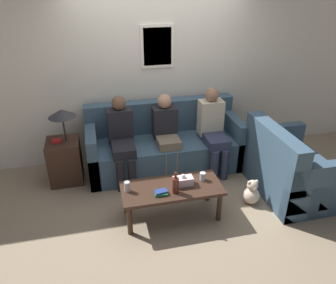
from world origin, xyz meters
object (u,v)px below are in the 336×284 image
(person_right, at_px, (213,128))
(teddy_bear, at_px, (251,193))
(drinking_glass, at_px, (203,176))
(person_left, at_px, (122,137))
(couch_main, at_px, (164,146))
(person_middle, at_px, (166,131))
(wine_bottle, at_px, (175,185))
(coffee_table, at_px, (172,191))
(couch_side, at_px, (289,170))

(person_right, xyz_separation_m, teddy_bear, (0.21, -0.93, -0.51))
(drinking_glass, bearing_deg, person_left, 131.84)
(person_left, distance_m, teddy_bear, 1.87)
(couch_main, relative_size, person_right, 1.84)
(couch_main, relative_size, person_middle, 1.95)
(wine_bottle, distance_m, person_middle, 1.16)
(person_middle, bearing_deg, coffee_table, -99.35)
(wine_bottle, distance_m, person_right, 1.35)
(couch_side, distance_m, person_middle, 1.72)
(couch_main, distance_m, drinking_glass, 1.14)
(coffee_table, xyz_separation_m, person_right, (0.84, 0.95, 0.30))
(person_left, distance_m, person_middle, 0.63)
(drinking_glass, bearing_deg, person_right, 63.48)
(person_right, height_order, teddy_bear, person_right)
(coffee_table, distance_m, wine_bottle, 0.19)
(person_middle, relative_size, teddy_bear, 3.43)
(person_right, distance_m, teddy_bear, 1.08)
(couch_side, bearing_deg, person_right, 43.53)
(couch_side, distance_m, wine_bottle, 1.63)
(coffee_table, relative_size, person_middle, 1.02)
(wine_bottle, bearing_deg, coffee_table, 97.91)
(drinking_glass, relative_size, teddy_bear, 0.29)
(couch_side, relative_size, person_left, 1.04)
(couch_main, distance_m, couch_side, 1.78)
(coffee_table, xyz_separation_m, teddy_bear, (1.04, 0.02, -0.21))
(couch_main, bearing_deg, person_right, -18.39)
(wine_bottle, relative_size, drinking_glass, 2.72)
(couch_side, relative_size, teddy_bear, 3.61)
(coffee_table, xyz_separation_m, drinking_glass, (0.39, 0.06, 0.11))
(person_left, xyz_separation_m, person_right, (1.30, -0.06, 0.02))
(couch_main, xyz_separation_m, drinking_glass, (0.22, -1.11, 0.14))
(couch_side, xyz_separation_m, drinking_glass, (-1.22, -0.08, 0.13))
(coffee_table, relative_size, person_left, 1.01)
(drinking_glass, bearing_deg, wine_bottle, -155.77)
(person_left, bearing_deg, couch_main, 14.50)
(couch_side, bearing_deg, coffee_table, 94.79)
(couch_main, height_order, wine_bottle, couch_main)
(wine_bottle, xyz_separation_m, drinking_glass, (0.38, 0.17, -0.05))
(drinking_glass, relative_size, person_middle, 0.09)
(person_left, bearing_deg, couch_side, -22.88)
(coffee_table, height_order, drinking_glass, drinking_glass)
(coffee_table, relative_size, wine_bottle, 4.40)
(couch_main, distance_m, person_right, 0.77)
(couch_side, height_order, drinking_glass, couch_side)
(wine_bottle, relative_size, person_right, 0.22)
(wine_bottle, height_order, teddy_bear, wine_bottle)
(person_middle, bearing_deg, couch_main, 88.88)
(teddy_bear, bearing_deg, couch_main, 127.08)
(drinking_glass, xyz_separation_m, person_middle, (-0.22, 0.97, 0.17))
(couch_main, height_order, teddy_bear, couch_main)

